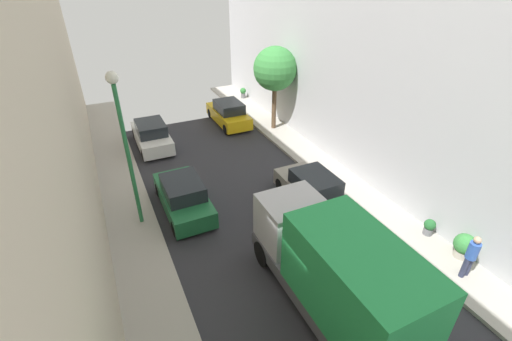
{
  "coord_description": "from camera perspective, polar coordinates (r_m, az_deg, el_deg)",
  "views": [
    {
      "loc": [
        -5.27,
        -6.81,
        9.57
      ],
      "look_at": [
        1.29,
        7.03,
        0.5
      ],
      "focal_mm": 24.78,
      "sensor_mm": 36.0,
      "label": 1
    }
  ],
  "objects": [
    {
      "name": "potted_plant_1",
      "position": [
        15.16,
        30.59,
        -10.35
      ],
      "size": [
        0.76,
        0.76,
        0.99
      ],
      "color": "#B2A899",
      "rests_on": "sidewalk_right"
    },
    {
      "name": "potted_plant_0",
      "position": [
        28.87,
        -2.1,
        12.5
      ],
      "size": [
        0.48,
        0.48,
        0.81
      ],
      "color": "slate",
      "rests_on": "sidewalk_right"
    },
    {
      "name": "street_tree_1",
      "position": [
        22.24,
        3.09,
        16.01
      ],
      "size": [
        2.65,
        2.65,
        5.18
      ],
      "color": "brown",
      "rests_on": "sidewalk_right"
    },
    {
      "name": "pedestrian",
      "position": [
        14.18,
        31.4,
        -11.62
      ],
      "size": [
        0.4,
        0.36,
        1.72
      ],
      "color": "#2D334C",
      "rests_on": "sidewalk_right"
    },
    {
      "name": "sidewalk_right",
      "position": [
        15.55,
        24.57,
        -10.35
      ],
      "size": [
        2.0,
        44.0,
        0.15
      ],
      "primitive_type": "cube",
      "color": "#A8A399",
      "rests_on": "ground"
    },
    {
      "name": "ground",
      "position": [
        12.87,
        8.66,
        -17.87
      ],
      "size": [
        32.0,
        32.0,
        0.0
      ],
      "primitive_type": "plane",
      "color": "#2D2D33"
    },
    {
      "name": "parked_car_left_2",
      "position": [
        15.83,
        -11.66,
        -4.09
      ],
      "size": [
        1.78,
        4.2,
        1.57
      ],
      "color": "#1E6638",
      "rests_on": "ground"
    },
    {
      "name": "delivery_truck",
      "position": [
        10.96,
        12.81,
        -15.59
      ],
      "size": [
        2.26,
        6.6,
        3.38
      ],
      "color": "#4C4C51",
      "rests_on": "ground"
    },
    {
      "name": "lamp_post",
      "position": [
        13.76,
        -20.61,
        5.76
      ],
      "size": [
        0.44,
        0.44,
        6.31
      ],
      "color": "#26723F",
      "rests_on": "sidewalk_left"
    },
    {
      "name": "parked_car_right_1",
      "position": [
        16.09,
        9.2,
        -3.2
      ],
      "size": [
        1.78,
        4.2,
        1.57
      ],
      "color": "gray",
      "rests_on": "ground"
    },
    {
      "name": "potted_plant_2",
      "position": [
        15.76,
        26.19,
        -8.12
      ],
      "size": [
        0.45,
        0.45,
        0.69
      ],
      "color": "slate",
      "rests_on": "sidewalk_right"
    },
    {
      "name": "parked_car_left_3",
      "position": [
        21.89,
        -16.49,
        5.47
      ],
      "size": [
        1.78,
        4.2,
        1.57
      ],
      "color": "white",
      "rests_on": "ground"
    },
    {
      "name": "parked_car_right_2",
      "position": [
        24.27,
        -4.45,
        9.15
      ],
      "size": [
        1.78,
        4.2,
        1.57
      ],
      "color": "gold",
      "rests_on": "ground"
    }
  ]
}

